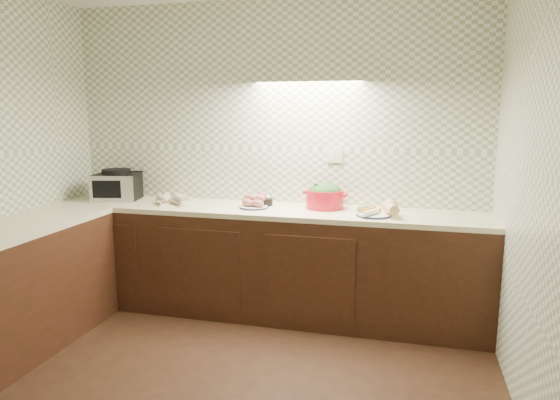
% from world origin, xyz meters
% --- Properties ---
extents(room, '(3.60, 3.60, 2.60)m').
position_xyz_m(room, '(0.00, 0.00, 1.63)').
color(room, black).
rests_on(room, ground).
extents(counter, '(3.60, 3.60, 0.90)m').
position_xyz_m(counter, '(-0.68, 0.68, 0.45)').
color(counter, black).
rests_on(counter, ground).
extents(toaster_oven, '(0.44, 0.38, 0.27)m').
position_xyz_m(toaster_oven, '(-1.38, 1.56, 1.03)').
color(toaster_oven, black).
rests_on(toaster_oven, counter).
extents(parsnip_pile, '(0.46, 0.40, 0.08)m').
position_xyz_m(parsnip_pile, '(-0.80, 1.56, 0.94)').
color(parsnip_pile, beige).
rests_on(parsnip_pile, counter).
extents(sweet_potato_plate, '(0.24, 0.24, 0.11)m').
position_xyz_m(sweet_potato_plate, '(-0.07, 1.49, 0.94)').
color(sweet_potato_plate, '#161F3C').
rests_on(sweet_potato_plate, counter).
extents(onion_bowl, '(0.16, 0.16, 0.12)m').
position_xyz_m(onion_bowl, '(-0.03, 1.62, 0.94)').
color(onion_bowl, black).
rests_on(onion_bowl, counter).
extents(dutch_oven, '(0.38, 0.37, 0.21)m').
position_xyz_m(dutch_oven, '(0.50, 1.62, 1.00)').
color(dutch_oven, red).
rests_on(dutch_oven, counter).
extents(veg_plate, '(0.33, 0.31, 0.12)m').
position_xyz_m(veg_plate, '(0.96, 1.43, 0.94)').
color(veg_plate, '#161F3C').
rests_on(veg_plate, counter).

